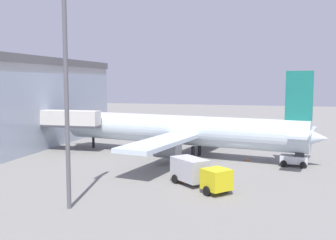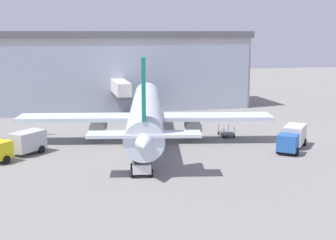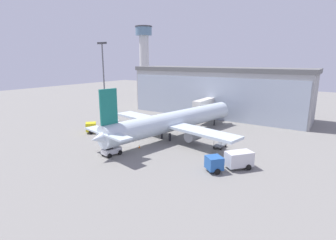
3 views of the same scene
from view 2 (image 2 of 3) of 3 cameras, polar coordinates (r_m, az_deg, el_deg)
The scene contains 10 objects.
ground at distance 53.37m, azimuth -3.90°, elevation -4.47°, with size 240.00×240.00×0.00m, color gray.
terminal_building at distance 87.49m, azimuth -7.41°, elevation 6.07°, with size 52.54×15.31×14.08m.
jet_bridge at distance 79.03m, azimuth -6.00°, elevation 3.90°, with size 2.61×13.19×6.07m.
airplane at distance 60.92m, azimuth -2.73°, elevation 0.87°, with size 32.46×38.62×11.62m.
catering_truck at distance 55.56m, azimuth -17.74°, elevation -2.80°, with size 6.50×6.91×2.65m.
fuel_truck at distance 58.28m, azimuth 14.94°, elevation -2.03°, with size 6.20×7.12×2.65m.
baggage_cart at distance 63.84m, azimuth 7.11°, elevation -1.55°, with size 1.61×2.81×1.50m.
pushback_tug at distance 46.63m, azimuth -3.25°, elevation -5.46°, with size 2.51×3.40×2.30m.
safety_cone_nose at distance 52.53m, azimuth -2.65°, elevation -4.39°, with size 0.36×0.36×0.55m, color orange.
safety_cone_wingtip at distance 57.69m, azimuth -16.27°, elevation -3.45°, with size 0.36×0.36×0.55m, color orange.
Camera 2 is at (-7.33, -51.00, 13.91)m, focal length 50.00 mm.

